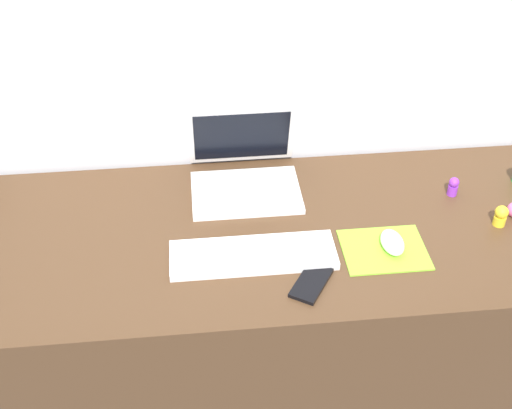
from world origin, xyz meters
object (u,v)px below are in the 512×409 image
at_px(keyboard, 253,255).
at_px(laptop, 244,167).
at_px(mouse, 392,242).
at_px(toy_figurine_yellow, 501,215).
at_px(toy_figurine_purple, 453,186).
at_px(cell_phone, 311,283).

bearing_deg(keyboard, laptop, 88.80).
relative_size(mouse, toy_figurine_yellow, 1.64).
relative_size(toy_figurine_yellow, toy_figurine_purple, 1.05).
relative_size(laptop, cell_phone, 2.34).
xyz_separation_m(laptop, cell_phone, (0.12, -0.43, -0.05)).
xyz_separation_m(toy_figurine_yellow, toy_figurine_purple, (-0.08, 0.14, -0.00)).
bearing_deg(laptop, cell_phone, -74.13).
height_order(keyboard, toy_figurine_purple, toy_figurine_purple).
height_order(mouse, toy_figurine_yellow, toy_figurine_yellow).
xyz_separation_m(keyboard, toy_figurine_purple, (0.58, 0.20, 0.02)).
bearing_deg(toy_figurine_purple, toy_figurine_yellow, -60.46).
bearing_deg(toy_figurine_purple, mouse, -137.89).
bearing_deg(toy_figurine_purple, laptop, 168.38).
bearing_deg(toy_figurine_purple, cell_phone, -145.46).
bearing_deg(toy_figurine_yellow, cell_phone, -162.26).
distance_m(keyboard, toy_figurine_purple, 0.61).
xyz_separation_m(mouse, cell_phone, (-0.22, -0.10, -0.02)).
distance_m(mouse, cell_phone, 0.25).
height_order(laptop, mouse, laptop).
bearing_deg(laptop, mouse, -43.11).
relative_size(mouse, toy_figurine_purple, 1.73).
distance_m(laptop, mouse, 0.47).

